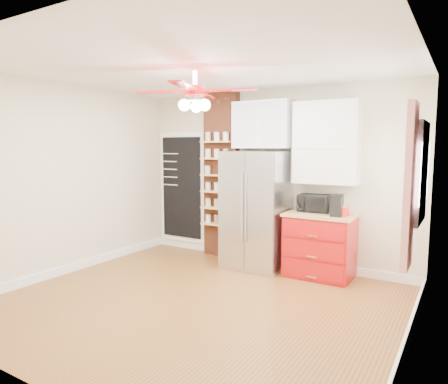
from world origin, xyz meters
The scene contains 21 objects.
floor centered at (0.00, 0.00, 0.00)m, with size 4.50×4.50×0.00m, color brown.
ceiling centered at (0.00, 0.00, 2.70)m, with size 4.50×4.50×0.00m, color white.
wall_back centered at (0.00, 2.00, 1.35)m, with size 4.50×0.02×2.70m, color beige.
wall_front centered at (0.00, -2.00, 1.35)m, with size 4.50×0.02×2.70m, color beige.
wall_left centered at (-2.25, 0.00, 1.35)m, with size 0.02×4.00×2.70m, color beige.
wall_right centered at (2.25, 0.00, 1.35)m, with size 0.02×4.00×2.70m, color beige.
chalkboard centered at (-1.70, 1.96, 1.10)m, with size 0.95×0.05×1.95m.
brick_pillar centered at (-0.85, 1.92, 1.35)m, with size 0.60×0.16×2.70m, color brown.
fridge centered at (-0.05, 1.63, 0.88)m, with size 0.90×0.70×1.75m, color silver.
upper_glass_cabinet centered at (-0.05, 1.82, 2.15)m, with size 0.90×0.35×0.70m, color white.
red_cabinet centered at (0.92, 1.68, 0.45)m, with size 0.94×0.64×0.90m.
upper_shelf_unit centered at (0.92, 1.85, 1.88)m, with size 0.90×0.30×1.15m, color white.
window centered at (2.23, 0.90, 1.55)m, with size 0.04×0.75×1.05m, color white.
curtain centered at (2.18, 0.35, 1.45)m, with size 0.06×0.40×1.55m, color red.
ceiling_fan centered at (0.00, 0.00, 2.42)m, with size 1.40×1.40×0.44m.
toaster_oven centered at (0.79, 1.78, 1.02)m, with size 0.44×0.30×0.25m, color black.
coffee_maker centered at (1.17, 1.59, 1.04)m, with size 0.14×0.22×0.29m, color black.
canister_left centered at (1.24, 1.61, 0.96)m, with size 0.09×0.09×0.13m, color red.
canister_right centered at (1.25, 1.72, 0.96)m, with size 0.10×0.10×0.13m, color red.
pantry_jar_oats centered at (-1.01, 1.75, 1.44)m, with size 0.10×0.10×0.13m, color #C3AC95.
pantry_jar_beans centered at (-0.77, 1.77, 1.43)m, with size 0.08×0.08×0.12m, color olive.
Camera 1 is at (2.63, -3.67, 1.81)m, focal length 32.00 mm.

